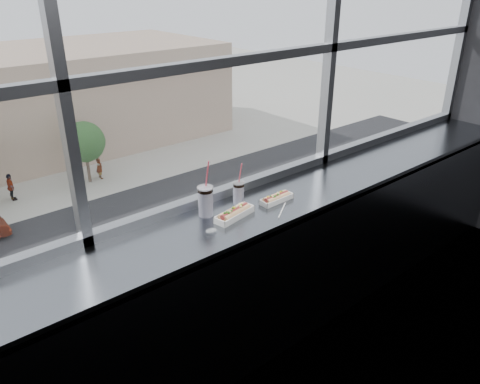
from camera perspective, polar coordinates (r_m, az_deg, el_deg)
wall_back_lower at (r=3.51m, az=-1.71°, el=-8.51°), size 6.00×0.00×6.00m
window_glass at (r=2.94m, az=-2.43°, el=21.38°), size 6.00×0.00×6.00m
window_mullions at (r=2.93m, az=-2.18°, el=21.36°), size 6.00×0.08×2.40m
counter at (r=3.06m, az=1.36°, el=-2.58°), size 6.00×0.55×0.06m
counter_fascia at (r=3.18m, az=4.35°, el=-12.55°), size 6.00×0.04×1.04m
hotdog_tray_left at (r=2.93m, az=-0.67°, el=-2.60°), size 0.30×0.14×0.07m
hotdog_tray_right at (r=3.14m, az=4.48°, el=-0.74°), size 0.25×0.09×0.06m
soda_cup_left at (r=2.93m, az=-4.22°, el=-0.94°), size 0.10×0.10×0.37m
soda_cup_right at (r=3.08m, az=-0.18°, el=0.00°), size 0.08×0.08×0.29m
loose_straw at (r=3.03m, az=5.16°, el=-2.20°), size 0.18×0.13×0.01m
wrapper at (r=2.78m, az=-3.54°, el=-4.71°), size 0.09×0.06×0.02m
car_near_c at (r=22.38m, az=-25.24°, el=-11.66°), size 2.70×5.72×1.86m
car_near_d at (r=24.27m, az=-9.29°, el=-5.65°), size 3.44×7.17×2.32m
car_near_e at (r=27.79m, az=2.66°, el=-1.18°), size 3.00×6.95×2.30m
pedestrian_d at (r=34.96m, az=-16.83°, el=3.33°), size 0.75×1.01×2.26m
pedestrian_c at (r=33.60m, az=-26.22°, el=0.81°), size 0.74×0.98×2.21m
tree_right at (r=34.01m, az=-18.44°, el=5.81°), size 2.83×2.83×4.43m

